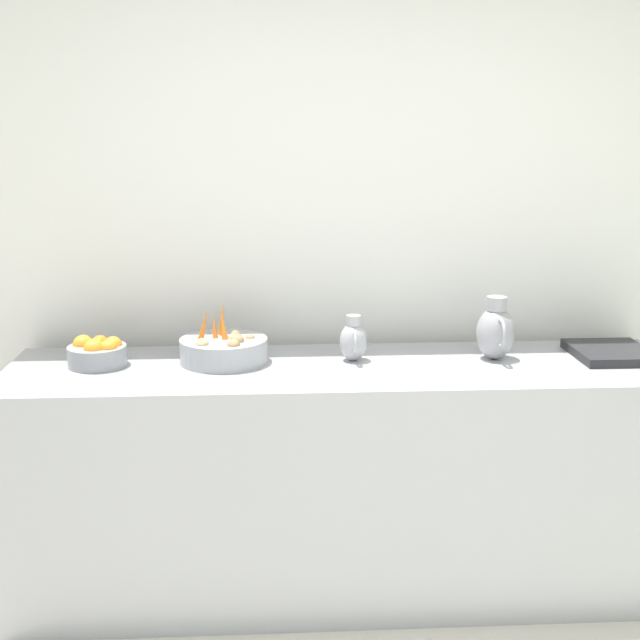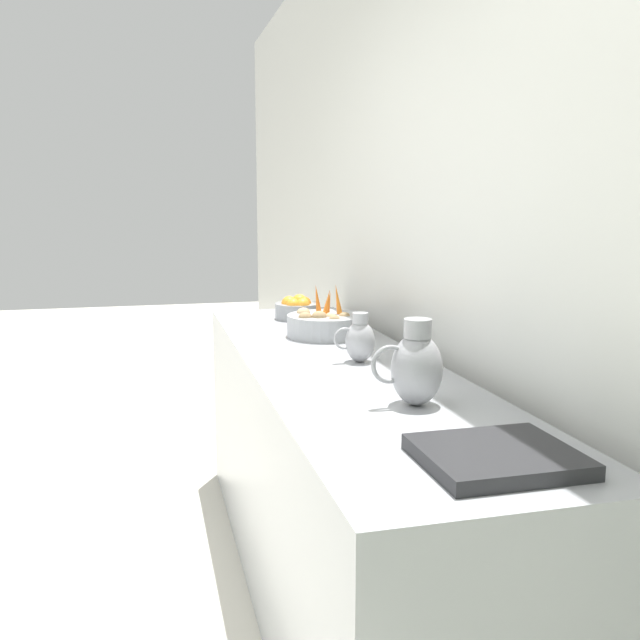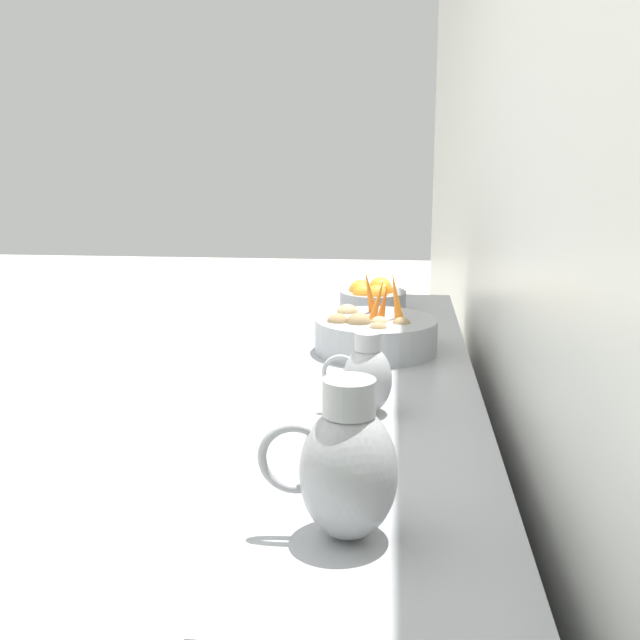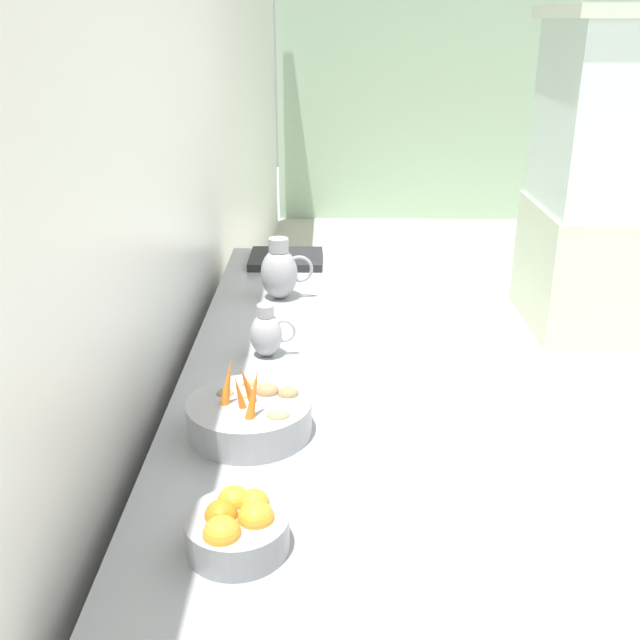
{
  "view_description": "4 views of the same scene",
  "coord_description": "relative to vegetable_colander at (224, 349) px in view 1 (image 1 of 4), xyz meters",
  "views": [
    {
      "loc": [
        1.66,
        -0.51,
        1.85
      ],
      "look_at": [
        -1.45,
        -0.32,
        1.13
      ],
      "focal_mm": 47.65,
      "sensor_mm": 36.0,
      "label": 1
    },
    {
      "loc": [
        -0.82,
        2.18,
        1.51
      ],
      "look_at": [
        -1.44,
        -0.26,
        1.08
      ],
      "focal_mm": 38.62,
      "sensor_mm": 36.0,
      "label": 2
    },
    {
      "loc": [
        -1.63,
        1.51,
        1.54
      ],
      "look_at": [
        -1.46,
        -0.29,
        1.12
      ],
      "focal_mm": 45.3,
      "sensor_mm": 36.0,
      "label": 3
    },
    {
      "loc": [
        -1.36,
        -2.49,
        2.0
      ],
      "look_at": [
        -1.39,
        -0.17,
        1.06
      ],
      "focal_mm": 41.74,
      "sensor_mm": 36.0,
      "label": 4
    }
  ],
  "objects": [
    {
      "name": "tile_wall_left",
      "position": [
        -0.37,
        0.98,
        0.51
      ],
      "size": [
        0.1,
        9.67,
        3.0
      ],
      "primitive_type": "cube",
      "color": "silver",
      "rests_on": "ground_plane"
    },
    {
      "name": "prep_counter",
      "position": [
        0.08,
        0.48,
        -0.52
      ],
      "size": [
        0.68,
        2.63,
        0.94
      ],
      "primitive_type": "cube",
      "color": "#9EA0A5",
      "rests_on": "ground_plane"
    },
    {
      "name": "vegetable_colander",
      "position": [
        0.0,
        0.0,
        0.0
      ],
      "size": [
        0.34,
        0.34,
        0.23
      ],
      "color": "#9EA0A5",
      "rests_on": "prep_counter"
    },
    {
      "name": "orange_bowl",
      "position": [
        0.02,
        -0.49,
        -0.0
      ],
      "size": [
        0.23,
        0.23,
        0.12
      ],
      "color": "gray",
      "rests_on": "prep_counter"
    },
    {
      "name": "metal_pitcher_tall",
      "position": [
        0.02,
        1.08,
        0.06
      ],
      "size": [
        0.21,
        0.15,
        0.25
      ],
      "color": "#939399",
      "rests_on": "prep_counter"
    },
    {
      "name": "metal_pitcher_short",
      "position": [
        0.01,
        0.51,
        0.03
      ],
      "size": [
        0.16,
        0.11,
        0.18
      ],
      "color": "#A3A3A8",
      "rests_on": "prep_counter"
    },
    {
      "name": "counter_sink_basin",
      "position": [
        0.01,
        1.55,
        -0.03
      ],
      "size": [
        0.34,
        0.3,
        0.04
      ],
      "primitive_type": "cube",
      "color": "#232326",
      "rests_on": "prep_counter"
    }
  ]
}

